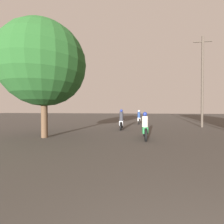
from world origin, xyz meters
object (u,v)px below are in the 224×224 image
(motorcycle_green, at_px, (145,128))
(street_tree, at_px, (44,65))
(motorcycle_white, at_px, (139,118))
(motorcycle_silver, at_px, (121,121))
(utility_pole_far, at_px, (202,80))

(motorcycle_green, bearing_deg, street_tree, -175.38)
(motorcycle_green, xyz_separation_m, motorcycle_white, (-0.15, 8.69, 0.03))
(motorcycle_silver, bearing_deg, street_tree, -130.87)
(motorcycle_green, relative_size, motorcycle_silver, 1.11)
(motorcycle_white, height_order, street_tree, street_tree)
(motorcycle_silver, xyz_separation_m, motorcycle_white, (1.53, 4.95, -0.03))
(motorcycle_green, bearing_deg, motorcycle_silver, 113.43)
(motorcycle_silver, relative_size, motorcycle_white, 0.92)
(motorcycle_silver, distance_m, utility_pole_far, 8.57)
(motorcycle_silver, relative_size, street_tree, 0.29)
(utility_pole_far, height_order, street_tree, utility_pole_far)
(motorcycle_green, relative_size, motorcycle_white, 1.01)
(motorcycle_green, height_order, utility_pole_far, utility_pole_far)
(motorcycle_green, bearing_deg, utility_pole_far, 48.20)
(motorcycle_white, distance_m, utility_pole_far, 7.20)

